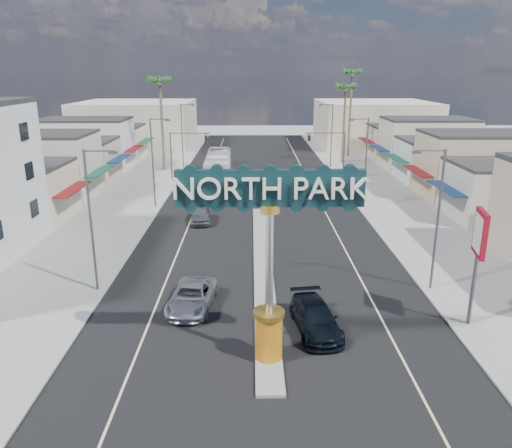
{
  "coord_description": "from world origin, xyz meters",
  "views": [
    {
      "loc": [
        -0.81,
        -19.11,
        13.37
      ],
      "look_at": [
        -0.54,
        9.38,
        4.6
      ],
      "focal_mm": 35.0,
      "sensor_mm": 36.0,
      "label": 1
    }
  ],
  "objects_px": {
    "streetlight_r_mid": "(364,158)",
    "palm_right_far": "(352,77)",
    "palm_right_mid": "(346,91)",
    "car_parked_left": "(201,214)",
    "streetlight_l_mid": "(154,159)",
    "traffic_signal_left": "(185,146)",
    "streetlight_l_far": "(183,132)",
    "gateway_sign": "(270,244)",
    "traffic_signal_right": "(330,146)",
    "city_bus": "(218,166)",
    "streetlight_r_far": "(331,132)",
    "bank_pylon_sign": "(479,240)",
    "streetlight_l_near": "(93,214)",
    "palm_left_far": "(160,86)",
    "suv_right": "(315,318)",
    "car_parked_right": "(340,189)",
    "streetlight_r_near": "(436,213)",
    "suv_left": "(192,297)"
  },
  "relations": [
    {
      "from": "palm_left_far",
      "to": "car_parked_right",
      "type": "xyz_separation_m",
      "value": [
        22.0,
        -15.23,
        -10.69
      ]
    },
    {
      "from": "traffic_signal_left",
      "to": "streetlight_l_mid",
      "type": "relative_size",
      "value": 0.67
    },
    {
      "from": "streetlight_r_far",
      "to": "car_parked_left",
      "type": "xyz_separation_m",
      "value": [
        -15.93,
        -26.96,
        -4.31
      ]
    },
    {
      "from": "streetlight_r_mid",
      "to": "palm_left_far",
      "type": "distance_m",
      "value": 31.47
    },
    {
      "from": "streetlight_r_mid",
      "to": "palm_right_far",
      "type": "relative_size",
      "value": 0.64
    },
    {
      "from": "traffic_signal_left",
      "to": "streetlight_l_far",
      "type": "relative_size",
      "value": 0.67
    },
    {
      "from": "palm_right_mid",
      "to": "palm_right_far",
      "type": "relative_size",
      "value": 0.86
    },
    {
      "from": "streetlight_l_mid",
      "to": "bank_pylon_sign",
      "type": "distance_m",
      "value": 32.73
    },
    {
      "from": "suv_right",
      "to": "city_bus",
      "type": "relative_size",
      "value": 0.4
    },
    {
      "from": "car_parked_left",
      "to": "bank_pylon_sign",
      "type": "height_order",
      "value": "bank_pylon_sign"
    },
    {
      "from": "traffic_signal_right",
      "to": "streetlight_r_mid",
      "type": "relative_size",
      "value": 0.67
    },
    {
      "from": "streetlight_l_near",
      "to": "bank_pylon_sign",
      "type": "bearing_deg",
      "value": -12.28
    },
    {
      "from": "gateway_sign",
      "to": "car_parked_left",
      "type": "relative_size",
      "value": 2.06
    },
    {
      "from": "car_parked_left",
      "to": "car_parked_right",
      "type": "xyz_separation_m",
      "value": [
        14.5,
        9.74,
        0.05
      ]
    },
    {
      "from": "gateway_sign",
      "to": "palm_right_far",
      "type": "relative_size",
      "value": 0.65
    },
    {
      "from": "traffic_signal_left",
      "to": "palm_right_far",
      "type": "relative_size",
      "value": 0.43
    },
    {
      "from": "streetlight_r_near",
      "to": "palm_right_mid",
      "type": "bearing_deg",
      "value": 86.81
    },
    {
      "from": "palm_right_mid",
      "to": "car_parked_left",
      "type": "distance_m",
      "value": 37.39
    },
    {
      "from": "streetlight_r_near",
      "to": "palm_left_far",
      "type": "xyz_separation_m",
      "value": [
        -23.43,
        40.0,
        6.43
      ]
    },
    {
      "from": "gateway_sign",
      "to": "bank_pylon_sign",
      "type": "distance_m",
      "value": 11.6
    },
    {
      "from": "suv_right",
      "to": "car_parked_left",
      "type": "xyz_separation_m",
      "value": [
        -8.09,
        20.22,
        0.01
      ]
    },
    {
      "from": "streetlight_r_mid",
      "to": "car_parked_right",
      "type": "distance_m",
      "value": 6.56
    },
    {
      "from": "traffic_signal_left",
      "to": "streetlight_l_mid",
      "type": "bearing_deg",
      "value": -95.1
    },
    {
      "from": "traffic_signal_right",
      "to": "palm_left_far",
      "type": "bearing_deg",
      "value": 164.85
    },
    {
      "from": "streetlight_l_near",
      "to": "streetlight_l_far",
      "type": "relative_size",
      "value": 1.0
    },
    {
      "from": "palm_right_mid",
      "to": "palm_right_far",
      "type": "bearing_deg",
      "value": 71.57
    },
    {
      "from": "streetlight_l_mid",
      "to": "palm_right_mid",
      "type": "bearing_deg",
      "value": 47.97
    },
    {
      "from": "traffic_signal_right",
      "to": "streetlight_r_far",
      "type": "height_order",
      "value": "streetlight_r_far"
    },
    {
      "from": "gateway_sign",
      "to": "streetlight_l_near",
      "type": "height_order",
      "value": "gateway_sign"
    },
    {
      "from": "gateway_sign",
      "to": "city_bus",
      "type": "bearing_deg",
      "value": 96.87
    },
    {
      "from": "palm_left_far",
      "to": "suv_right",
      "type": "height_order",
      "value": "palm_left_far"
    },
    {
      "from": "streetlight_r_near",
      "to": "streetlight_r_far",
      "type": "bearing_deg",
      "value": 90.0
    },
    {
      "from": "streetlight_l_mid",
      "to": "streetlight_r_far",
      "type": "relative_size",
      "value": 1.0
    },
    {
      "from": "city_bus",
      "to": "suv_right",
      "type": "bearing_deg",
      "value": -80.47
    },
    {
      "from": "suv_left",
      "to": "streetlight_r_near",
      "type": "bearing_deg",
      "value": 15.12
    },
    {
      "from": "traffic_signal_right",
      "to": "city_bus",
      "type": "height_order",
      "value": "traffic_signal_right"
    },
    {
      "from": "car_parked_right",
      "to": "gateway_sign",
      "type": "bearing_deg",
      "value": -97.83
    },
    {
      "from": "suv_right",
      "to": "streetlight_l_near",
      "type": "bearing_deg",
      "value": 150.77
    },
    {
      "from": "streetlight_l_far",
      "to": "suv_left",
      "type": "distance_m",
      "value": 45.05
    },
    {
      "from": "streetlight_r_near",
      "to": "streetlight_r_far",
      "type": "relative_size",
      "value": 1.0
    },
    {
      "from": "traffic_signal_left",
      "to": "streetlight_l_far",
      "type": "height_order",
      "value": "streetlight_l_far"
    },
    {
      "from": "streetlight_l_mid",
      "to": "palm_right_mid",
      "type": "relative_size",
      "value": 0.74
    },
    {
      "from": "gateway_sign",
      "to": "streetlight_l_mid",
      "type": "xyz_separation_m",
      "value": [
        -10.43,
        28.02,
        -0.86
      ]
    },
    {
      "from": "streetlight_l_near",
      "to": "bank_pylon_sign",
      "type": "distance_m",
      "value": 22.0
    },
    {
      "from": "traffic_signal_left",
      "to": "bank_pylon_sign",
      "type": "xyz_separation_m",
      "value": [
        20.25,
        -38.67,
        0.68
      ]
    },
    {
      "from": "traffic_signal_right",
      "to": "streetlight_l_far",
      "type": "distance_m",
      "value": 21.2
    },
    {
      "from": "suv_left",
      "to": "suv_right",
      "type": "distance_m",
      "value": 7.45
    },
    {
      "from": "streetlight_l_mid",
      "to": "city_bus",
      "type": "relative_size",
      "value": 0.7
    },
    {
      "from": "palm_right_mid",
      "to": "suv_left",
      "type": "relative_size",
      "value": 2.36
    },
    {
      "from": "suv_left",
      "to": "streetlight_l_mid",
      "type": "bearing_deg",
      "value": 111.05
    }
  ]
}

